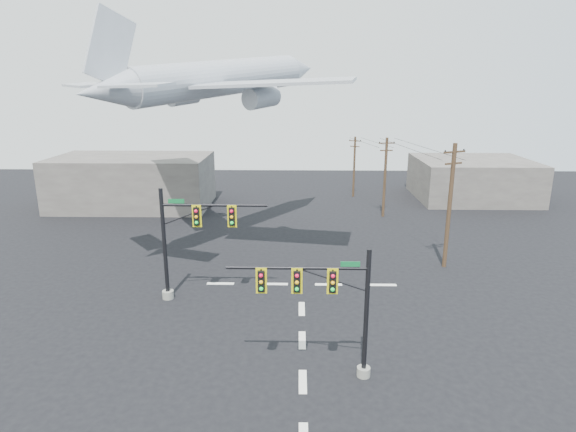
{
  "coord_description": "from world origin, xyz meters",
  "views": [
    {
      "loc": [
        -0.29,
        -20.87,
        14.38
      ],
      "look_at": [
        -0.84,
        5.0,
        7.19
      ],
      "focal_mm": 30.0,
      "sensor_mm": 36.0,
      "label": 1
    }
  ],
  "objects_px": {
    "signal_mast_far": "(186,242)",
    "utility_pole_b": "(385,176)",
    "utility_pole_a": "(450,204)",
    "utility_pole_c": "(354,166)",
    "airliner": "(222,79)",
    "signal_mast_near": "(331,307)"
  },
  "relations": [
    {
      "from": "airliner",
      "to": "signal_mast_near",
      "type": "bearing_deg",
      "value": -122.62
    },
    {
      "from": "signal_mast_far",
      "to": "utility_pole_c",
      "type": "bearing_deg",
      "value": 64.83
    },
    {
      "from": "signal_mast_far",
      "to": "utility_pole_a",
      "type": "height_order",
      "value": "utility_pole_a"
    },
    {
      "from": "utility_pole_b",
      "to": "utility_pole_c",
      "type": "height_order",
      "value": "utility_pole_b"
    },
    {
      "from": "utility_pole_a",
      "to": "utility_pole_c",
      "type": "distance_m",
      "value": 25.19
    },
    {
      "from": "utility_pole_a",
      "to": "utility_pole_b",
      "type": "bearing_deg",
      "value": 75.32
    },
    {
      "from": "utility_pole_b",
      "to": "airliner",
      "type": "xyz_separation_m",
      "value": [
        -15.88,
        -10.44,
        10.09
      ]
    },
    {
      "from": "utility_pole_c",
      "to": "utility_pole_a",
      "type": "bearing_deg",
      "value": -55.79
    },
    {
      "from": "signal_mast_near",
      "to": "utility_pole_a",
      "type": "height_order",
      "value": "utility_pole_a"
    },
    {
      "from": "signal_mast_far",
      "to": "utility_pole_c",
      "type": "height_order",
      "value": "utility_pole_c"
    },
    {
      "from": "signal_mast_far",
      "to": "airliner",
      "type": "distance_m",
      "value": 15.31
    },
    {
      "from": "utility_pole_a",
      "to": "utility_pole_c",
      "type": "relative_size",
      "value": 1.28
    },
    {
      "from": "utility_pole_a",
      "to": "utility_pole_b",
      "type": "distance_m",
      "value": 15.29
    },
    {
      "from": "signal_mast_near",
      "to": "airliner",
      "type": "distance_m",
      "value": 24.08
    },
    {
      "from": "signal_mast_far",
      "to": "airliner",
      "type": "xyz_separation_m",
      "value": [
        1.03,
        11.09,
        10.5
      ]
    },
    {
      "from": "signal_mast_far",
      "to": "signal_mast_near",
      "type": "bearing_deg",
      "value": -44.37
    },
    {
      "from": "utility_pole_b",
      "to": "utility_pole_c",
      "type": "bearing_deg",
      "value": 98.4
    },
    {
      "from": "signal_mast_near",
      "to": "signal_mast_far",
      "type": "height_order",
      "value": "signal_mast_far"
    },
    {
      "from": "signal_mast_far",
      "to": "utility_pole_b",
      "type": "distance_m",
      "value": 27.38
    },
    {
      "from": "signal_mast_near",
      "to": "utility_pole_a",
      "type": "xyz_separation_m",
      "value": [
        10.23,
        15.33,
        1.34
      ]
    },
    {
      "from": "utility_pole_b",
      "to": "airliner",
      "type": "relative_size",
      "value": 0.37
    },
    {
      "from": "signal_mast_far",
      "to": "utility_pole_a",
      "type": "distance_m",
      "value": 20.38
    }
  ]
}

